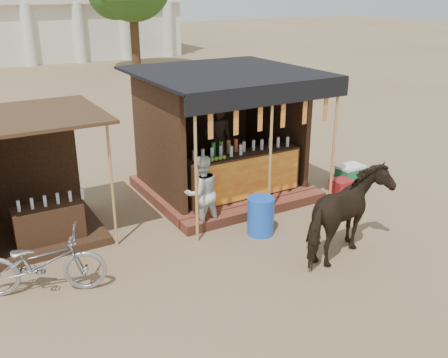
% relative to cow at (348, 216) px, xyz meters
% --- Properties ---
extents(ground, '(120.00, 120.00, 0.00)m').
position_rel_cow_xyz_m(ground, '(-1.34, 0.28, -0.79)').
color(ground, '#846B4C').
rests_on(ground, ground).
extents(main_stall, '(3.60, 3.61, 2.78)m').
position_rel_cow_xyz_m(main_stall, '(-0.35, 3.64, 0.24)').
color(main_stall, brown).
rests_on(main_stall, ground).
extents(secondary_stall, '(2.40, 2.40, 2.38)m').
position_rel_cow_xyz_m(secondary_stall, '(-4.51, 3.52, 0.06)').
color(secondary_stall, '#3C2715').
rests_on(secondary_stall, ground).
extents(cow, '(2.05, 1.42, 1.58)m').
position_rel_cow_xyz_m(cow, '(0.00, 0.00, 0.00)').
color(cow, black).
rests_on(cow, ground).
extents(motorbike, '(2.05, 1.33, 1.02)m').
position_rel_cow_xyz_m(motorbike, '(-4.76, 1.54, -0.28)').
color(motorbike, '#9899A0').
rests_on(motorbike, ground).
extents(bystander, '(0.73, 0.57, 1.48)m').
position_rel_cow_xyz_m(bystander, '(-1.60, 2.28, -0.05)').
color(bystander, silver).
rests_on(bystander, ground).
extents(blue_barrel, '(0.64, 0.64, 0.74)m').
position_rel_cow_xyz_m(blue_barrel, '(-0.77, 1.49, -0.42)').
color(blue_barrel, blue).
rests_on(blue_barrel, ground).
extents(red_crate, '(0.46, 0.45, 0.30)m').
position_rel_cow_xyz_m(red_crate, '(2.01, 2.28, -0.64)').
color(red_crate, maroon).
rests_on(red_crate, ground).
extents(cooler, '(0.66, 0.47, 0.46)m').
position_rel_cow_xyz_m(cooler, '(2.55, 2.58, -0.56)').
color(cooler, '#187043').
rests_on(cooler, ground).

